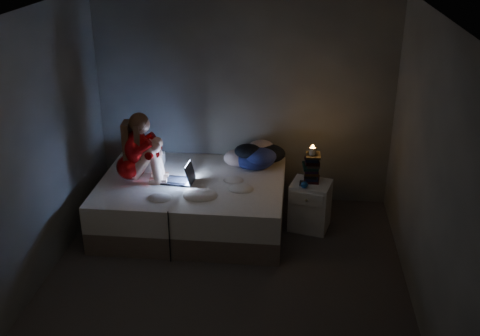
# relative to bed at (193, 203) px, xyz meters

# --- Properties ---
(floor) EXTENTS (3.60, 3.80, 0.02)m
(floor) POSITION_rel_bed_xyz_m (0.51, -1.10, -0.30)
(floor) COLOR #393432
(floor) RESTS_ON ground
(ceiling) EXTENTS (3.60, 3.80, 0.02)m
(ceiling) POSITION_rel_bed_xyz_m (0.51, -1.10, 2.32)
(ceiling) COLOR silver
(ceiling) RESTS_ON ground
(wall_back) EXTENTS (3.60, 0.02, 2.60)m
(wall_back) POSITION_rel_bed_xyz_m (0.51, 0.81, 1.01)
(wall_back) COLOR #434441
(wall_back) RESTS_ON ground
(wall_front) EXTENTS (3.60, 0.02, 2.60)m
(wall_front) POSITION_rel_bed_xyz_m (0.51, -3.01, 1.01)
(wall_front) COLOR #434441
(wall_front) RESTS_ON ground
(wall_left) EXTENTS (0.02, 3.80, 2.60)m
(wall_left) POSITION_rel_bed_xyz_m (-1.30, -1.10, 1.01)
(wall_left) COLOR #434441
(wall_left) RESTS_ON ground
(wall_right) EXTENTS (0.02, 3.80, 2.60)m
(wall_right) POSITION_rel_bed_xyz_m (2.32, -1.10, 1.01)
(wall_right) COLOR #434441
(wall_right) RESTS_ON ground
(bed) EXTENTS (2.09, 1.57, 0.57)m
(bed) POSITION_rel_bed_xyz_m (0.00, 0.00, 0.00)
(bed) COLOR beige
(bed) RESTS_ON ground
(pillow) EXTENTS (0.48, 0.34, 0.14)m
(pillow) POSITION_rel_bed_xyz_m (-0.66, 0.33, 0.36)
(pillow) COLOR silver
(pillow) RESTS_ON bed
(woman) EXTENTS (0.53, 0.37, 0.81)m
(woman) POSITION_rel_bed_xyz_m (-0.68, -0.07, 0.69)
(woman) COLOR maroon
(woman) RESTS_ON bed
(laptop) EXTENTS (0.37, 0.27, 0.25)m
(laptop) POSITION_rel_bed_xyz_m (-0.15, -0.06, 0.41)
(laptop) COLOR black
(laptop) RESTS_ON bed
(clothes_pile) EXTENTS (0.65, 0.59, 0.32)m
(clothes_pile) POSITION_rel_bed_xyz_m (0.67, 0.46, 0.45)
(clothes_pile) COLOR navy
(clothes_pile) RESTS_ON bed
(nightstand) EXTENTS (0.51, 0.47, 0.57)m
(nightstand) POSITION_rel_bed_xyz_m (1.36, 0.07, -0.00)
(nightstand) COLOR silver
(nightstand) RESTS_ON ground
(book_stack) EXTENTS (0.19, 0.25, 0.30)m
(book_stack) POSITION_rel_bed_xyz_m (1.35, 0.13, 0.43)
(book_stack) COLOR black
(book_stack) RESTS_ON nightstand
(candle) EXTENTS (0.07, 0.07, 0.08)m
(candle) POSITION_rel_bed_xyz_m (1.35, 0.13, 0.62)
(candle) COLOR beige
(candle) RESTS_ON book_stack
(phone) EXTENTS (0.09, 0.15, 0.01)m
(phone) POSITION_rel_bed_xyz_m (1.27, 0.02, 0.29)
(phone) COLOR black
(phone) RESTS_ON nightstand
(blue_orb) EXTENTS (0.08, 0.08, 0.08)m
(blue_orb) POSITION_rel_bed_xyz_m (1.31, -0.08, 0.33)
(blue_orb) COLOR navy
(blue_orb) RESTS_ON nightstand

